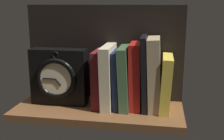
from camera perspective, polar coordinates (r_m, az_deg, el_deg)
name	(u,v)px	position (r cm, az deg, el deg)	size (l,w,h in cm)	color
ground_plane	(98,111)	(99.76, -2.79, -8.22)	(58.25, 23.68, 2.50)	brown
back_panel	(104,53)	(105.20, -1.57, 3.55)	(58.25, 1.20, 34.86)	black
book_maroon_dawkins	(98,78)	(98.67, -2.79, -1.66)	(3.28, 13.59, 19.72)	maroon
book_cream_twain	(109,76)	(97.73, -0.69, -1.28)	(3.49, 16.17, 21.42)	beige
book_navy_bierce	(117,79)	(97.47, 1.01, -1.82)	(1.79, 13.12, 19.77)	#192147
book_green_romantic	(125,77)	(96.91, 2.63, -1.50)	(3.15, 14.78, 21.16)	#476B44
book_red_requiem	(136,76)	(96.36, 4.84, -1.20)	(3.70, 12.26, 22.54)	red
book_black_skeptic	(145,73)	(95.86, 6.64, -0.57)	(1.72, 13.64, 24.96)	black
book_tan_shortstories	(154,74)	(95.82, 8.54, -0.81)	(4.05, 13.57, 24.42)	tan
book_yellow_seinlanguage	(166,83)	(96.62, 10.83, -2.63)	(3.29, 14.64, 18.42)	gold
framed_clock	(59,77)	(101.56, -10.71, -1.37)	(19.90, 7.39, 19.90)	black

